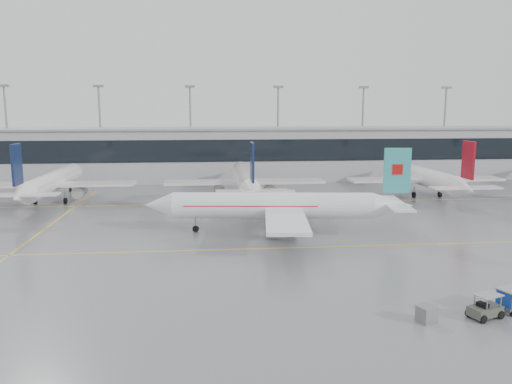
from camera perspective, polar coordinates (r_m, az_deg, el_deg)
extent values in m
plane|color=slate|center=(61.04, 1.09, -6.48)|extent=(320.00, 320.00, 0.00)
cube|color=yellow|center=(61.03, 1.09, -6.47)|extent=(120.00, 0.25, 0.01)
cube|color=yellow|center=(90.13, -1.10, -1.27)|extent=(120.00, 0.25, 0.01)
cube|color=yellow|center=(78.69, -22.57, -3.58)|extent=(0.25, 60.00, 0.01)
cube|color=#A7A7AB|center=(120.98, -2.28, 4.33)|extent=(180.00, 15.00, 12.00)
cube|color=black|center=(113.34, -2.07, 4.75)|extent=(180.00, 0.20, 5.00)
cube|color=gray|center=(120.58, -2.30, 7.26)|extent=(182.00, 16.00, 0.40)
cylinder|color=gray|center=(135.32, -26.54, 6.01)|extent=(0.50, 0.50, 22.00)
cube|color=gray|center=(135.31, -26.89, 10.79)|extent=(2.40, 1.00, 0.60)
cylinder|color=gray|center=(129.13, -17.33, 6.46)|extent=(0.50, 0.50, 22.00)
cube|color=gray|center=(129.12, -17.58, 11.47)|extent=(2.40, 1.00, 0.60)
cylinder|color=gray|center=(126.51, -7.47, 6.75)|extent=(0.50, 0.50, 22.00)
cube|color=gray|center=(126.50, -7.58, 11.87)|extent=(2.40, 1.00, 0.60)
cylinder|color=gray|center=(127.68, 2.52, 6.84)|extent=(0.50, 0.50, 22.00)
cube|color=gray|center=(127.68, 2.56, 11.92)|extent=(2.40, 1.00, 0.60)
cylinder|color=gray|center=(132.55, 12.05, 6.74)|extent=(0.50, 0.50, 22.00)
cube|color=gray|center=(132.54, 12.22, 11.62)|extent=(2.40, 1.00, 0.60)
cylinder|color=gray|center=(140.73, 20.68, 6.49)|extent=(0.50, 0.50, 22.00)
cube|color=gray|center=(140.72, 20.95, 11.08)|extent=(2.40, 1.00, 0.60)
cylinder|color=white|center=(68.14, 1.89, -1.54)|extent=(27.38, 6.42, 3.56)
cone|color=white|center=(69.55, -11.05, -1.49)|extent=(4.36, 3.97, 3.56)
cone|color=white|center=(70.45, 15.34, -1.51)|extent=(5.95, 4.14, 3.56)
cube|color=white|center=(68.27, 3.15, -1.87)|extent=(8.09, 29.78, 0.45)
cube|color=white|center=(70.44, 15.50, -1.27)|extent=(3.98, 11.55, 0.25)
cube|color=teal|center=(69.83, 15.83, 2.38)|extent=(3.62, 0.73, 6.08)
cylinder|color=#A6A6A6|center=(63.88, 2.88, -4.03)|extent=(3.80, 2.47, 2.10)
cylinder|color=#A6A6A6|center=(73.25, 2.58, -2.28)|extent=(3.80, 2.47, 2.10)
cylinder|color=gray|center=(69.24, -6.92, -3.58)|extent=(0.20, 0.20, 1.54)
cylinder|color=black|center=(69.42, -6.91, -4.20)|extent=(0.93, 0.39, 0.90)
cylinder|color=gray|center=(66.22, 4.10, -4.05)|extent=(0.24, 0.24, 1.54)
cylinder|color=black|center=(66.41, 4.09, -4.70)|extent=(1.14, 0.56, 1.10)
cylinder|color=gray|center=(71.28, 3.85, -3.08)|extent=(0.24, 0.24, 1.54)
cylinder|color=black|center=(71.45, 3.84, -3.68)|extent=(1.14, 0.56, 1.10)
cube|color=#B70F0F|center=(69.81, 15.83, 2.51)|extent=(1.44, 0.60, 1.40)
cube|color=#B70F0F|center=(68.10, -0.63, -1.37)|extent=(18.28, 5.49, 0.12)
cylinder|color=white|center=(98.33, -22.14, 1.17)|extent=(3.59, 27.36, 3.59)
cone|color=white|center=(113.32, -19.91, 2.31)|extent=(3.59, 4.00, 3.59)
cone|color=white|center=(82.86, -25.34, -0.46)|extent=(3.59, 5.60, 3.59)
cube|color=white|center=(96.97, -22.37, 0.81)|extent=(29.64, 5.00, 0.45)
cube|color=white|center=(82.63, -25.40, -0.28)|extent=(11.40, 2.80, 0.25)
cube|color=#101C3F|center=(81.87, -25.67, 2.84)|extent=(0.35, 3.60, 6.12)
cylinder|color=#A6A6A6|center=(99.15, -24.89, -0.06)|extent=(2.10, 3.60, 2.10)
cylinder|color=#A6A6A6|center=(96.38, -19.50, 0.03)|extent=(2.10, 3.60, 2.10)
cylinder|color=gray|center=(108.86, -20.47, 0.64)|extent=(0.20, 0.20, 1.56)
cylinder|color=black|center=(108.97, -20.45, 0.24)|extent=(0.30, 0.90, 0.90)
cylinder|color=gray|center=(97.12, -23.93, -0.52)|extent=(0.24, 0.24, 1.56)
cylinder|color=black|center=(97.25, -23.90, -0.97)|extent=(0.45, 1.10, 1.10)
cylinder|color=gray|center=(95.60, -20.97, -0.48)|extent=(0.24, 0.24, 1.56)
cylinder|color=black|center=(95.73, -20.95, -0.93)|extent=(0.45, 1.10, 1.10)
cylinder|color=white|center=(94.44, -1.34, 1.55)|extent=(3.59, 27.36, 3.59)
cone|color=white|center=(109.96, -1.94, 2.67)|extent=(3.59, 4.00, 3.59)
cone|color=white|center=(78.20, -0.46, -0.09)|extent=(3.59, 5.60, 3.59)
cube|color=white|center=(93.02, -1.27, 1.18)|extent=(29.64, 5.00, 0.45)
cube|color=white|center=(77.96, -0.45, 0.10)|extent=(11.40, 2.80, 0.25)
cube|color=#101C3F|center=(77.15, -0.44, 3.42)|extent=(0.35, 3.60, 6.12)
cylinder|color=#A6A6A6|center=(93.51, -4.23, 0.28)|extent=(2.10, 3.60, 2.10)
cylinder|color=#A6A6A6|center=(94.21, 1.62, 0.37)|extent=(2.10, 3.60, 2.10)
cylinder|color=gray|center=(105.35, -1.76, 0.96)|extent=(0.20, 0.20, 1.56)
cylinder|color=black|center=(105.47, -1.76, 0.54)|extent=(0.30, 0.90, 0.90)
cylinder|color=gray|center=(92.20, -2.83, -0.20)|extent=(0.24, 0.24, 1.56)
cylinder|color=black|center=(92.33, -2.83, -0.68)|extent=(0.45, 1.10, 1.10)
cylinder|color=gray|center=(92.58, 0.38, -0.15)|extent=(0.24, 0.24, 1.56)
cylinder|color=black|center=(92.71, 0.38, -0.62)|extent=(0.45, 1.10, 1.10)
cylinder|color=white|center=(103.05, 18.47, 1.73)|extent=(3.59, 27.36, 3.59)
cone|color=white|center=(117.44, 15.39, 2.77)|extent=(3.59, 4.00, 3.59)
cone|color=white|center=(88.40, 22.77, 0.28)|extent=(3.59, 5.60, 3.59)
cube|color=white|center=(101.74, 18.80, 1.39)|extent=(29.64, 5.00, 0.45)
cube|color=white|center=(88.19, 22.84, 0.45)|extent=(11.40, 2.80, 0.25)
cube|color=maroon|center=(87.48, 23.09, 3.38)|extent=(0.35, 3.60, 6.12)
cylinder|color=#A6A6A6|center=(100.54, 16.14, 0.57)|extent=(2.10, 3.60, 2.10)
cylinder|color=#A6A6A6|center=(104.45, 21.04, 0.63)|extent=(2.10, 3.60, 2.10)
cylinder|color=gray|center=(113.13, 16.23, 1.17)|extent=(0.20, 0.20, 1.56)
cylinder|color=black|center=(113.24, 16.21, 0.78)|extent=(0.30, 0.90, 0.90)
cylinder|color=gray|center=(100.09, 17.61, 0.13)|extent=(0.24, 0.24, 1.56)
cylinder|color=black|center=(100.21, 17.59, -0.31)|extent=(0.45, 1.10, 1.10)
cylinder|color=gray|center=(102.24, 20.29, 0.17)|extent=(0.24, 0.24, 1.56)
cylinder|color=black|center=(102.36, 20.27, -0.26)|extent=(0.45, 1.10, 1.10)
cube|color=#42483D|center=(45.50, 24.70, -12.21)|extent=(3.00, 2.27, 0.78)
cube|color=gray|center=(45.22, 25.00, -10.61)|extent=(2.48, 2.08, 0.07)
cube|color=black|center=(45.08, 24.47, -11.71)|extent=(0.83, 1.03, 0.45)
cylinder|color=gray|center=(47.00, 26.30, -11.71)|extent=(1.29, 0.54, 0.09)
cylinder|color=gray|center=(44.46, 24.91, -11.66)|extent=(0.09, 0.09, 1.00)
cylinder|color=gray|center=(45.19, 23.70, -11.23)|extent=(0.09, 0.09, 1.00)
cylinder|color=gray|center=(45.62, 26.19, -11.22)|extent=(0.09, 0.09, 1.00)
cylinder|color=gray|center=(46.33, 24.99, -10.82)|extent=(0.09, 0.09, 1.00)
cylinder|color=black|center=(44.45, 24.55, -13.10)|extent=(0.70, 0.44, 0.67)
cylinder|color=black|center=(45.31, 23.13, -12.57)|extent=(0.70, 0.44, 0.67)
cylinder|color=black|center=(45.92, 26.21, -12.49)|extent=(0.70, 0.44, 0.67)
cylinder|color=black|center=(46.75, 24.80, -12.00)|extent=(0.70, 0.44, 0.67)
cylinder|color=black|center=(47.79, 25.74, -11.69)|extent=(0.57, 0.36, 0.54)
cube|color=slate|center=(42.98, 18.92, -13.07)|extent=(1.64, 1.59, 1.30)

